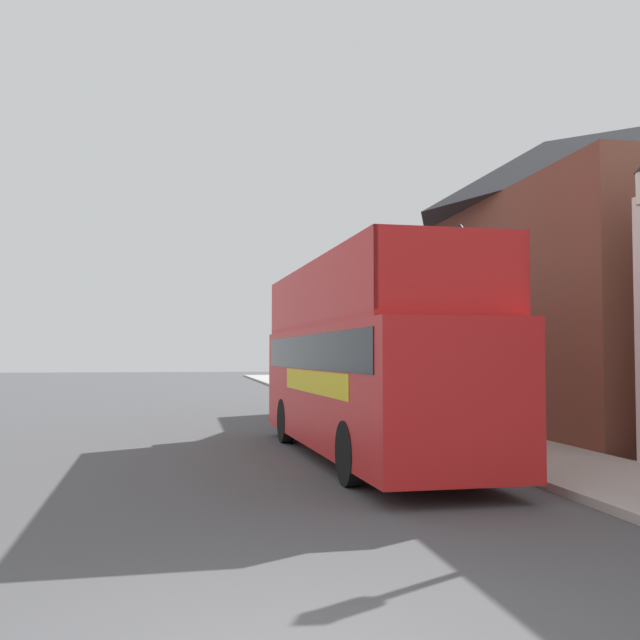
{
  "coord_description": "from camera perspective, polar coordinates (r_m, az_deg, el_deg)",
  "views": [
    {
      "loc": [
        -0.63,
        -5.2,
        2.17
      ],
      "look_at": [
        2.19,
        10.79,
        2.93
      ],
      "focal_mm": 42.0,
      "sensor_mm": 36.0,
      "label": 1
    }
  ],
  "objects": [
    {
      "name": "brick_terrace_rear",
      "position": [
        25.46,
        16.87,
        2.88
      ],
      "size": [
        6.0,
        16.7,
        9.18
      ],
      "color": "brown",
      "rests_on": "ground_plane"
    },
    {
      "name": "sidewalk",
      "position": [
        24.35,
        6.99,
        -7.63
      ],
      "size": [
        2.81,
        108.0,
        0.14
      ],
      "color": "#ADAAA3",
      "rests_on": "ground_plane"
    },
    {
      "name": "tour_bus",
      "position": [
        15.85,
        3.28,
        -4.04
      ],
      "size": [
        2.9,
        10.58,
        4.07
      ],
      "rotation": [
        0.0,
        0.0,
        0.04
      ],
      "color": "red",
      "rests_on": "ground_plane"
    },
    {
      "name": "parked_car_ahead_of_bus",
      "position": [
        23.66,
        0.98,
        -6.28
      ],
      "size": [
        2.06,
        4.59,
        1.46
      ],
      "rotation": [
        0.0,
        0.0,
        -0.05
      ],
      "color": "navy",
      "rests_on": "ground_plane"
    },
    {
      "name": "ground_plane",
      "position": [
        26.3,
        -8.68,
        -7.4
      ],
      "size": [
        144.0,
        144.0,
        0.0
      ],
      "primitive_type": "plane",
      "color": "#4C4C4F"
    },
    {
      "name": "lamp_post_second",
      "position": [
        17.66,
        10.66,
        2.08
      ],
      "size": [
        0.35,
        0.35,
        5.11
      ],
      "color": "black",
      "rests_on": "sidewalk"
    }
  ]
}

